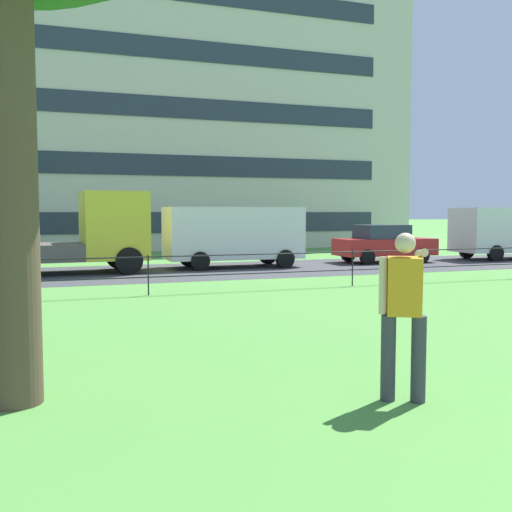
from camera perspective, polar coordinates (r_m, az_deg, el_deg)
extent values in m
cube|color=#424247|center=(21.25, -5.13, -1.39)|extent=(80.00, 6.36, 0.01)
cylinder|color=black|center=(15.11, -10.14, -1.79)|extent=(0.04, 0.04, 1.00)
cylinder|color=black|center=(17.01, 9.10, -1.12)|extent=(0.04, 0.04, 1.00)
cylinder|color=black|center=(15.84, 0.05, -1.64)|extent=(39.79, 0.03, 0.03)
cylinder|color=black|center=(15.80, 0.05, 0.17)|extent=(39.79, 0.03, 0.03)
cylinder|color=brown|center=(6.87, -22.41, 7.94)|extent=(0.60, 0.60, 5.08)
cylinder|color=#383842|center=(6.79, 12.37, -9.38)|extent=(0.16, 0.16, 0.94)
cylinder|color=#383842|center=(6.81, 15.10, -9.38)|extent=(0.16, 0.16, 0.94)
cube|color=orange|center=(6.66, 13.85, -2.80)|extent=(0.44, 0.40, 0.64)
sphere|color=beige|center=(6.62, 13.92, 1.19)|extent=(0.22, 0.22, 0.22)
cylinder|color=beige|center=(6.95, 15.35, 0.23)|extent=(0.38, 0.59, 0.15)
cylinder|color=beige|center=(6.65, 11.92, -2.74)|extent=(0.09, 0.09, 0.62)
cube|color=yellow|center=(21.27, -13.29, 2.83)|extent=(2.17, 2.37, 2.30)
cube|color=#283342|center=(21.41, -10.94, 3.80)|extent=(0.18, 1.84, 0.87)
cylinder|color=black|center=(22.41, -12.84, -0.04)|extent=(0.91, 0.33, 0.90)
cylinder|color=black|center=(20.33, -11.92, -0.45)|extent=(0.91, 0.33, 0.90)
cube|color=white|center=(22.41, -2.16, 2.21)|extent=(5.03, 2.04, 1.90)
cube|color=#283342|center=(23.06, 2.61, 3.09)|extent=(0.15, 1.67, 0.76)
cylinder|color=black|center=(23.88, 1.11, 0.05)|extent=(0.68, 0.25, 0.68)
cylinder|color=black|center=(22.14, 2.76, -0.28)|extent=(0.68, 0.25, 0.68)
cylinder|color=black|center=(22.99, -6.41, -0.14)|extent=(0.68, 0.25, 0.68)
cylinder|color=black|center=(21.18, -5.32, -0.49)|extent=(0.68, 0.25, 0.68)
cube|color=red|center=(25.23, 12.06, 0.86)|extent=(4.03, 1.78, 0.68)
cube|color=#2D3847|center=(25.13, 11.78, 2.27)|extent=(1.93, 1.56, 0.56)
cylinder|color=black|center=(26.58, 13.45, 0.27)|extent=(0.60, 0.21, 0.60)
cylinder|color=black|center=(25.24, 15.40, 0.03)|extent=(0.60, 0.21, 0.60)
cylinder|color=black|center=(25.35, 8.70, 0.15)|extent=(0.60, 0.21, 0.60)
cylinder|color=black|center=(23.94, 10.48, -0.11)|extent=(0.60, 0.21, 0.60)
cube|color=white|center=(28.69, 22.84, 2.31)|extent=(5.06, 2.11, 1.90)
cylinder|color=black|center=(28.50, 19.28, 0.48)|extent=(0.69, 0.26, 0.68)
cylinder|color=black|center=(27.05, 21.68, 0.24)|extent=(0.69, 0.26, 0.68)
cube|color=beige|center=(39.55, -13.12, 14.21)|extent=(33.36, 14.04, 18.07)
cube|color=#283342|center=(31.95, -11.41, 3.09)|extent=(28.02, 0.06, 1.10)
cube|color=#283342|center=(32.04, -11.49, 8.49)|extent=(28.02, 0.06, 1.10)
cube|color=#283342|center=(32.41, -11.56, 13.80)|extent=(28.02, 0.06, 1.10)
cube|color=#283342|center=(33.05, -11.64, 18.95)|extent=(28.02, 0.06, 1.10)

